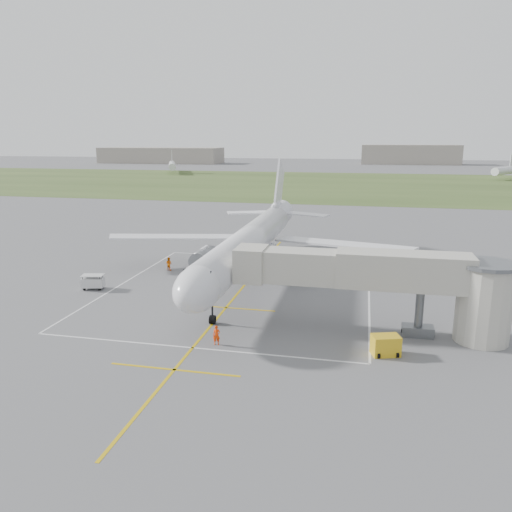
% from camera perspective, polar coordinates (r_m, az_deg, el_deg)
% --- Properties ---
extents(ground, '(700.00, 700.00, 0.00)m').
position_cam_1_polar(ground, '(59.34, -0.86, -2.80)').
color(ground, '#5B5B5E').
rests_on(ground, ground).
extents(grass_strip, '(700.00, 120.00, 0.02)m').
position_cam_1_polar(grass_strip, '(186.67, 8.31, 8.17)').
color(grass_strip, '#374920').
rests_on(grass_strip, ground).
extents(apron_markings, '(28.20, 60.00, 0.01)m').
position_cam_1_polar(apron_markings, '(53.93, -2.26, -4.47)').
color(apron_markings, '#C49F0B').
rests_on(apron_markings, ground).
extents(airliner, '(38.93, 46.75, 13.52)m').
position_cam_1_polar(airliner, '(58.98, -0.71, 1.50)').
color(airliner, silver).
rests_on(airliner, ground).
extents(jet_bridge, '(23.40, 5.00, 7.20)m').
position_cam_1_polar(jet_bridge, '(43.70, 15.42, -2.77)').
color(jet_bridge, '#ACA99B').
rests_on(jet_bridge, ground).
extents(gpu_unit, '(2.42, 2.00, 1.58)m').
position_cam_1_polar(gpu_unit, '(40.69, 14.60, -9.86)').
color(gpu_unit, gold).
rests_on(gpu_unit, ground).
extents(baggage_cart, '(2.61, 1.90, 1.64)m').
position_cam_1_polar(baggage_cart, '(58.64, -18.13, -2.82)').
color(baggage_cart, silver).
rests_on(baggage_cart, ground).
extents(ramp_worker_nose, '(0.65, 0.48, 1.65)m').
position_cam_1_polar(ramp_worker_nose, '(41.31, -4.54, -9.02)').
color(ramp_worker_nose, '#F23907').
rests_on(ramp_worker_nose, ground).
extents(ramp_worker_wing, '(0.98, 0.85, 1.70)m').
position_cam_1_polar(ramp_worker_wing, '(64.58, -9.93, -0.88)').
color(ramp_worker_wing, orange).
rests_on(ramp_worker_wing, ground).
extents(distant_hangars, '(345.00, 49.00, 12.00)m').
position_cam_1_polar(distant_hangars, '(322.20, 7.21, 11.27)').
color(distant_hangars, gray).
rests_on(distant_hangars, ground).
extents(distant_aircraft, '(167.52, 32.45, 8.85)m').
position_cam_1_polar(distant_aircraft, '(228.00, 8.32, 10.00)').
color(distant_aircraft, silver).
rests_on(distant_aircraft, ground).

